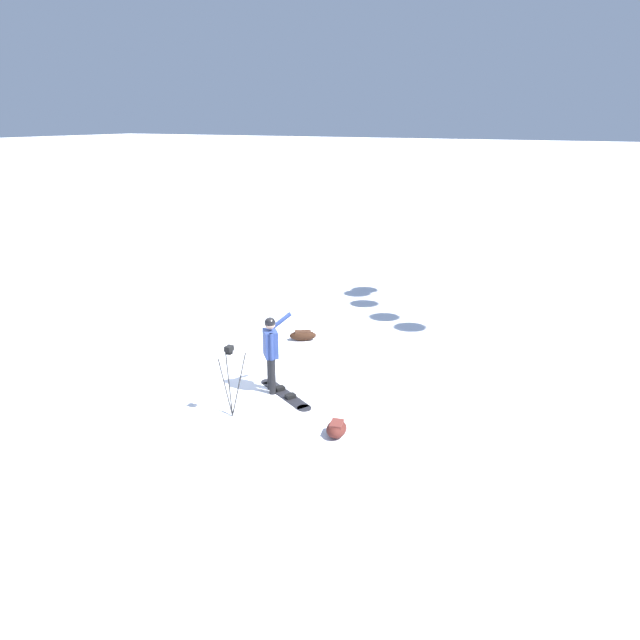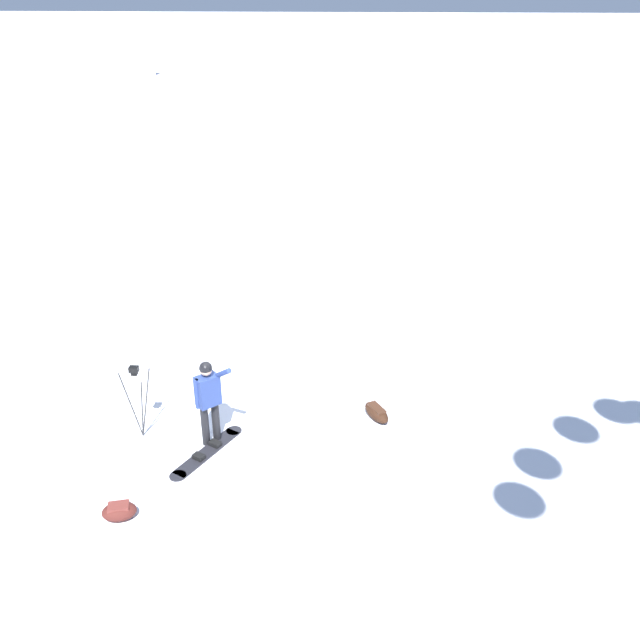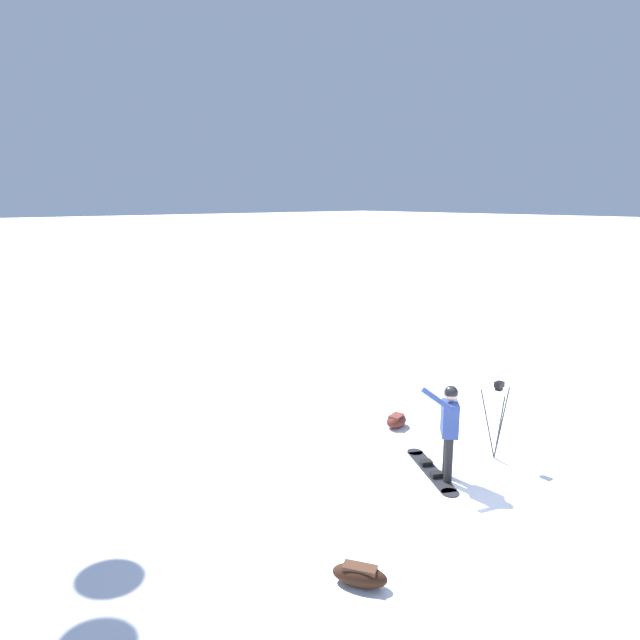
{
  "view_description": "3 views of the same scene",
  "coord_description": "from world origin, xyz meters",
  "px_view_note": "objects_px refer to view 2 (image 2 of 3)",
  "views": [
    {
      "loc": [
        -6.81,
        10.3,
        5.52
      ],
      "look_at": [
        -1.4,
        -0.1,
        1.53
      ],
      "focal_mm": 33.59,
      "sensor_mm": 36.0,
      "label": 1
    },
    {
      "loc": [
        -10.55,
        -2.01,
        7.57
      ],
      "look_at": [
        -2.91,
        -1.55,
        3.69
      ],
      "focal_mm": 38.61,
      "sensor_mm": 36.0,
      "label": 2
    },
    {
      "loc": [
        4.51,
        -6.74,
        4.63
      ],
      "look_at": [
        -2.21,
        -0.87,
        2.69
      ],
      "focal_mm": 31.38,
      "sensor_mm": 36.0,
      "label": 3
    }
  ],
  "objects_px": {
    "snowboard": "(207,452)",
    "gear_bag_large": "(377,412)",
    "gear_bag_small": "(119,511)",
    "snowboarder": "(208,395)",
    "camera_tripod": "(137,387)"
  },
  "relations": [
    {
      "from": "snowboarder",
      "to": "gear_bag_large",
      "type": "bearing_deg",
      "value": -73.07
    },
    {
      "from": "snowboarder",
      "to": "gear_bag_small",
      "type": "height_order",
      "value": "snowboarder"
    },
    {
      "from": "gear_bag_small",
      "to": "snowboarder",
      "type": "bearing_deg",
      "value": -27.12
    },
    {
      "from": "snowboarder",
      "to": "snowboard",
      "type": "xyz_separation_m",
      "value": [
        -0.33,
        0.02,
        -0.98
      ]
    },
    {
      "from": "snowboarder",
      "to": "camera_tripod",
      "type": "relative_size",
      "value": 1.15
    },
    {
      "from": "gear_bag_large",
      "to": "gear_bag_small",
      "type": "height_order",
      "value": "gear_bag_small"
    },
    {
      "from": "snowboard",
      "to": "camera_tripod",
      "type": "height_order",
      "value": "camera_tripod"
    },
    {
      "from": "gear_bag_large",
      "to": "gear_bag_small",
      "type": "relative_size",
      "value": 1.23
    },
    {
      "from": "gear_bag_large",
      "to": "camera_tripod",
      "type": "height_order",
      "value": "camera_tripod"
    },
    {
      "from": "snowboard",
      "to": "gear_bag_large",
      "type": "bearing_deg",
      "value": -67.59
    },
    {
      "from": "gear_bag_large",
      "to": "camera_tripod",
      "type": "relative_size",
      "value": 0.51
    },
    {
      "from": "snowboard",
      "to": "camera_tripod",
      "type": "bearing_deg",
      "value": 71.12
    },
    {
      "from": "snowboarder",
      "to": "gear_bag_large",
      "type": "height_order",
      "value": "snowboarder"
    },
    {
      "from": "snowboard",
      "to": "gear_bag_large",
      "type": "distance_m",
      "value": 3.24
    },
    {
      "from": "snowboarder",
      "to": "camera_tripod",
      "type": "height_order",
      "value": "snowboarder"
    }
  ]
}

